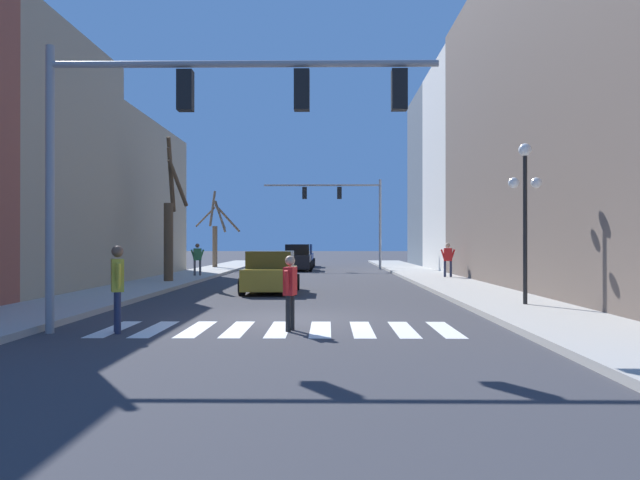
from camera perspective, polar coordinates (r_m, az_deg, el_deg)
The scene contains 18 objects.
ground_plane at distance 15.47m, azimuth -3.24°, elevation -7.24°, with size 240.00×240.00×0.00m, color #38383D.
sidewalk_left at distance 17.15m, azimuth -25.40°, elevation -6.28°, with size 2.95×90.00×0.15m.
sidewalk_right at distance 16.34m, azimuth 20.11°, elevation -6.59°, with size 2.95×90.00×0.15m.
building_row_left at distance 26.39m, azimuth -26.45°, elevation 6.12°, with size 6.00×30.08×11.08m.
building_row_right at distance 33.44m, azimuth 18.05°, elevation 8.18°, with size 6.00×44.42×13.84m.
crosswalk_stripes at distance 13.70m, azimuth -3.76°, elevation -8.14°, with size 7.65×2.60×0.01m.
traffic_signal_near at distance 13.40m, azimuth -11.05°, elevation 11.03°, with size 8.16×0.28×5.99m.
traffic_signal_far at distance 43.74m, azimuth 2.30°, elevation 3.40°, with size 8.24×0.28×6.31m.
street_lamp_right_corner at distance 18.55m, azimuth 18.24°, elevation 4.30°, with size 0.95×0.36×4.54m.
car_driving_away_lane at distance 48.16m, azimuth -1.73°, elevation -1.50°, with size 2.08×4.85×1.75m.
car_driving_toward_lane at distance 23.57m, azimuth -4.53°, elevation -3.03°, with size 2.04×4.16×1.57m.
car_parked_right_mid at distance 41.96m, azimuth -2.03°, elevation -1.69°, with size 1.96×4.87×1.76m.
pedestrian_near_right_corner at distance 33.47m, azimuth -11.14°, elevation -1.49°, with size 0.70×0.36×1.68m.
pedestrian_on_left_sidewalk at distance 32.00m, azimuth 11.61°, elevation -1.52°, with size 0.74×0.25×1.72m.
pedestrian_crossing_street at distance 13.35m, azimuth -2.75°, elevation -4.25°, with size 0.29×0.69×1.61m.
pedestrian_waiting_at_curb at distance 13.70m, azimuth -18.04°, elevation -3.61°, with size 0.38×0.76×1.82m.
street_tree_left_far at distance 44.49m, azimuth -9.47°, elevation 0.66°, with size 3.01×2.15×5.38m.
street_tree_left_near at distance 29.19m, azimuth -13.57°, elevation 1.59°, with size 0.93×2.01×6.56m.
Camera 1 is at (1.06, -15.31, 1.89)m, focal length 35.00 mm.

